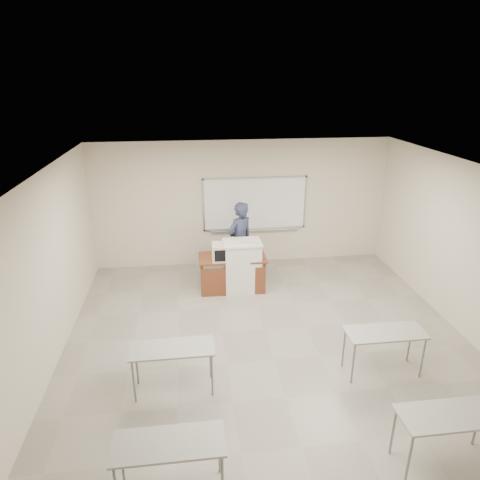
{
  "coord_description": "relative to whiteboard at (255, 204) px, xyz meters",
  "views": [
    {
      "loc": [
        -1.28,
        -5.71,
        4.36
      ],
      "look_at": [
        -0.28,
        2.2,
        1.28
      ],
      "focal_mm": 32.0,
      "sensor_mm": 36.0,
      "label": 1
    }
  ],
  "objects": [
    {
      "name": "student_desks",
      "position": [
        -0.3,
        -5.32,
        -0.81
      ],
      "size": [
        4.4,
        2.2,
        0.73
      ],
      "color": "#A2A39E",
      "rests_on": "floor"
    },
    {
      "name": "crt_monitor",
      "position": [
        -0.95,
        -1.49,
        -0.56
      ],
      "size": [
        0.38,
        0.43,
        0.36
      ],
      "rotation": [
        0.0,
        0.0,
        -0.0
      ],
      "color": "beige",
      "rests_on": "instructor_desk"
    },
    {
      "name": "mouse",
      "position": [
        -0.5,
        -1.32,
        -0.71
      ],
      "size": [
        0.09,
        0.06,
        0.04
      ],
      "primitive_type": "ellipsoid",
      "rotation": [
        0.0,
        0.0,
        0.02
      ],
      "color": "gray",
      "rests_on": "instructor_desk"
    },
    {
      "name": "instructor_desk",
      "position": [
        -0.7,
        -1.48,
        -0.94
      ],
      "size": [
        1.43,
        0.71,
        0.75
      ],
      "rotation": [
        0.0,
        0.0,
        -0.03
      ],
      "color": "brown",
      "rests_on": "floor"
    },
    {
      "name": "laptop",
      "position": [
        -0.8,
        -1.21,
        -0.67
      ],
      "size": [
        0.31,
        0.29,
        0.23
      ],
      "rotation": [
        0.0,
        0.0,
        -0.31
      ],
      "color": "black",
      "rests_on": "instructor_desk"
    },
    {
      "name": "floor",
      "position": [
        -0.3,
        -3.97,
        -1.49
      ],
      "size": [
        7.0,
        8.0,
        0.01
      ],
      "primitive_type": "cube",
      "color": "gray",
      "rests_on": "ground"
    },
    {
      "name": "whiteboard",
      "position": [
        0.0,
        0.0,
        0.0
      ],
      "size": [
        2.48,
        0.1,
        1.31
      ],
      "color": "white",
      "rests_on": "floor"
    },
    {
      "name": "presenter",
      "position": [
        -0.48,
        -0.92,
        -0.57
      ],
      "size": [
        0.79,
        0.73,
        1.82
      ],
      "primitive_type": "imported",
      "rotation": [
        0.0,
        0.0,
        3.72
      ],
      "color": "black",
      "rests_on": "floor"
    },
    {
      "name": "keyboard",
      "position": [
        -0.35,
        -1.59,
        -0.35
      ],
      "size": [
        0.45,
        0.25,
        0.02
      ],
      "primitive_type": "cube",
      "rotation": [
        0.0,
        0.0,
        -0.27
      ],
      "color": "beige",
      "rests_on": "podium"
    },
    {
      "name": "podium",
      "position": [
        -0.5,
        -1.47,
        -0.92
      ],
      "size": [
        0.79,
        0.58,
        1.12
      ],
      "rotation": [
        0.0,
        0.0,
        0.02
      ],
      "color": "silver",
      "rests_on": "floor"
    }
  ]
}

